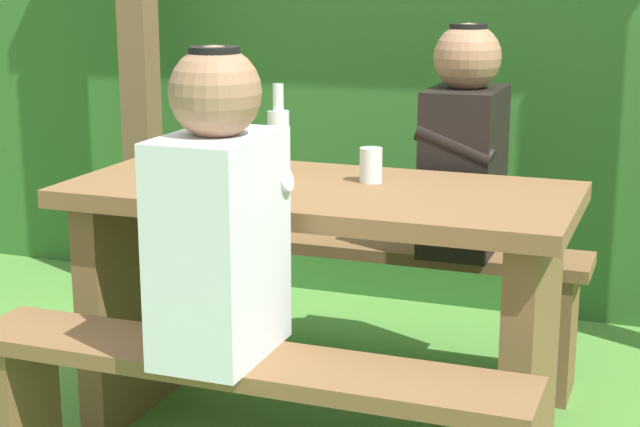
% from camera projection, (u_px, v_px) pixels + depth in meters
% --- Properties ---
extents(hedge_backdrop, '(6.40, 0.70, 1.91)m').
position_uv_depth(hedge_backdrop, '(456.00, 61.00, 4.26)').
color(hedge_backdrop, '#306527').
rests_on(hedge_backdrop, ground_plane).
extents(pergola_post_left, '(0.12, 0.12, 2.08)m').
position_uv_depth(pergola_post_left, '(139.00, 45.00, 4.04)').
color(pergola_post_left, brown).
rests_on(pergola_post_left, ground_plane).
extents(picnic_table, '(1.40, 0.64, 0.75)m').
position_uv_depth(picnic_table, '(320.00, 270.00, 2.86)').
color(picnic_table, brown).
rests_on(picnic_table, ground_plane).
extents(bench_near, '(1.40, 0.24, 0.46)m').
position_uv_depth(bench_near, '(241.00, 406.00, 2.41)').
color(bench_near, brown).
rests_on(bench_near, ground_plane).
extents(bench_far, '(1.40, 0.24, 0.46)m').
position_uv_depth(bench_far, '(376.00, 278.00, 3.40)').
color(bench_far, brown).
rests_on(bench_far, ground_plane).
extents(person_white_shirt, '(0.25, 0.35, 0.72)m').
position_uv_depth(person_white_shirt, '(219.00, 216.00, 2.32)').
color(person_white_shirt, silver).
rests_on(person_white_shirt, bench_near).
extents(person_black_coat, '(0.25, 0.35, 0.72)m').
position_uv_depth(person_black_coat, '(464.00, 148.00, 3.19)').
color(person_black_coat, black).
rests_on(person_black_coat, bench_far).
extents(drinking_glass, '(0.06, 0.06, 0.10)m').
position_uv_depth(drinking_glass, '(371.00, 165.00, 2.84)').
color(drinking_glass, silver).
rests_on(drinking_glass, picnic_table).
extents(bottle_left, '(0.06, 0.06, 0.27)m').
position_uv_depth(bottle_left, '(279.00, 139.00, 2.93)').
color(bottle_left, silver).
rests_on(bottle_left, picnic_table).
extents(cell_phone, '(0.09, 0.15, 0.01)m').
position_uv_depth(cell_phone, '(225.00, 174.00, 2.94)').
color(cell_phone, silver).
rests_on(cell_phone, picnic_table).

